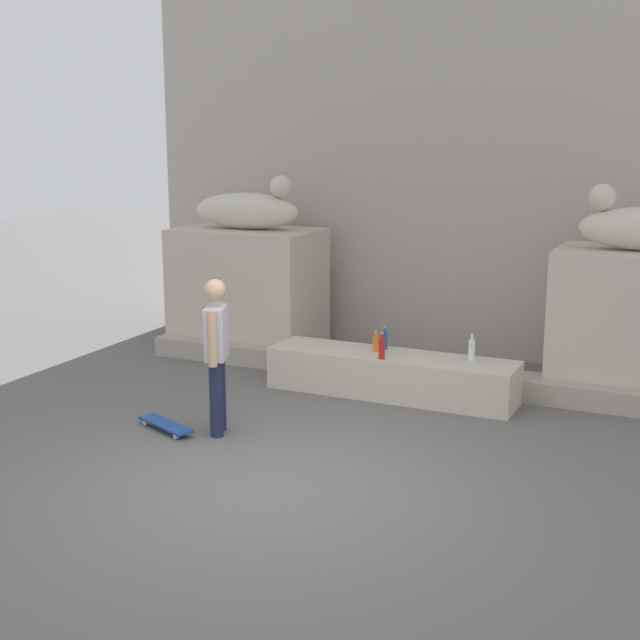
% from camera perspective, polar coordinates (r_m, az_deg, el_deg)
% --- Properties ---
extents(ground_plane, '(40.00, 40.00, 0.00)m').
position_cam_1_polar(ground_plane, '(8.16, -2.96, -10.61)').
color(ground_plane, '#605E5B').
extents(facade_wall, '(9.49, 0.60, 6.79)m').
position_cam_1_polar(facade_wall, '(12.69, 9.11, 13.18)').
color(facade_wall, '#B3AB9D').
rests_on(facade_wall, ground_plane).
extents(pedestal_left, '(2.05, 1.29, 1.78)m').
position_cam_1_polar(pedestal_left, '(12.77, -4.72, 1.98)').
color(pedestal_left, beige).
rests_on(pedestal_left, ground_plane).
extents(statue_reclining_left, '(1.63, 0.65, 0.78)m').
position_cam_1_polar(statue_reclining_left, '(12.60, -4.67, 7.21)').
color(statue_reclining_left, beige).
rests_on(statue_reclining_left, pedestal_left).
extents(ledge_block, '(3.05, 0.74, 0.51)m').
position_cam_1_polar(ledge_block, '(10.67, 4.68, -3.58)').
color(ledge_block, beige).
rests_on(ledge_block, ground_plane).
extents(skater, '(0.32, 0.51, 1.67)m').
position_cam_1_polar(skater, '(9.21, -6.77, -1.93)').
color(skater, '#1E233F').
rests_on(skater, ground_plane).
extents(skateboard, '(0.82, 0.49, 0.08)m').
position_cam_1_polar(skateboard, '(9.62, -10.04, -6.74)').
color(skateboard, navy).
rests_on(skateboard, ground_plane).
extents(bottle_blue, '(0.06, 0.06, 0.28)m').
position_cam_1_polar(bottle_blue, '(10.82, 4.27, -1.33)').
color(bottle_blue, '#194C99').
rests_on(bottle_blue, ledge_block).
extents(bottle_orange, '(0.07, 0.07, 0.26)m').
position_cam_1_polar(bottle_orange, '(10.71, 3.64, -1.53)').
color(bottle_orange, orange).
rests_on(bottle_orange, ledge_block).
extents(bottle_clear, '(0.08, 0.08, 0.32)m').
position_cam_1_polar(bottle_clear, '(10.43, 9.86, -1.89)').
color(bottle_clear, silver).
rests_on(bottle_clear, ledge_block).
extents(bottle_red, '(0.08, 0.08, 0.32)m').
position_cam_1_polar(bottle_red, '(10.36, 4.05, -1.84)').
color(bottle_red, red).
rests_on(bottle_red, ledge_block).
extents(stair_step, '(7.47, 0.50, 0.27)m').
position_cam_1_polar(stair_step, '(11.24, 5.73, -3.43)').
color(stair_step, '#A9A08F').
rests_on(stair_step, ground_plane).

